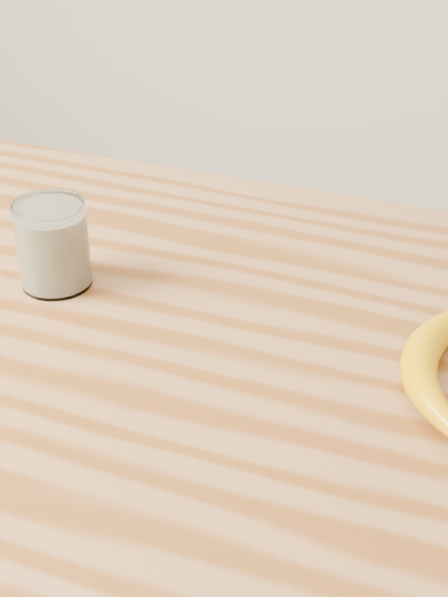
% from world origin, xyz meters
% --- Properties ---
extents(table, '(1.20, 0.80, 0.90)m').
position_xyz_m(table, '(0.00, 0.00, 0.77)').
color(table, '#936037').
rests_on(table, ground).
extents(smoothie_glass, '(0.08, 0.08, 0.10)m').
position_xyz_m(smoothie_glass, '(-0.09, 0.05, 0.95)').
color(smoothie_glass, white).
rests_on(smoothie_glass, table).
extents(banana, '(0.12, 0.30, 0.04)m').
position_xyz_m(banana, '(0.32, 0.04, 0.92)').
color(banana, '#D28D00').
rests_on(banana, table).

